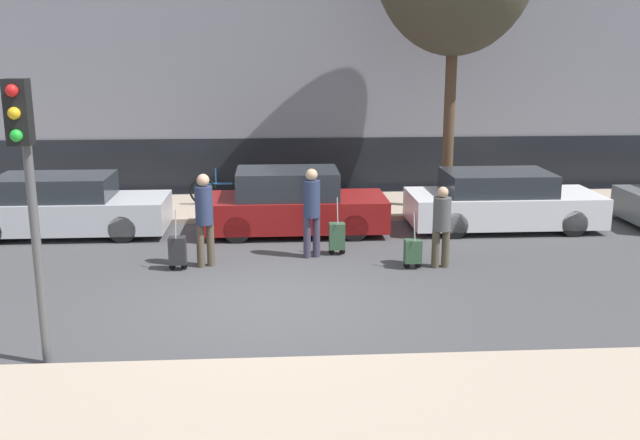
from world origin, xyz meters
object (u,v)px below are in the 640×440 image
Objects in this scene: parked_car_0 at (63,207)px; parked_car_1 at (293,204)px; parked_car_2 at (501,202)px; parked_bicycle at (223,191)px; pedestrian_right at (442,222)px; trolley_left at (177,251)px; trolley_center at (337,236)px; traffic_light at (26,167)px; trolley_right at (413,251)px; pedestrian_center at (312,207)px; pedestrian_left at (204,214)px.

parked_car_1 is (5.19, -0.17, 0.04)m from parked_car_0.
parked_bicycle is at bearing 159.42° from parked_car_2.
parked_car_0 is at bearing 154.71° from pedestrian_right.
parked_car_2 is 2.48× the size of parked_bicycle.
trolley_center is (3.12, 0.84, 0.01)m from trolley_left.
trolley_right is at bearing 35.05° from traffic_light.
pedestrian_right reaches higher than trolley_left.
trolley_left is at bearing 73.83° from traffic_light.
parked_car_0 is 5.94m from pedestrian_center.
parked_car_1 is 2.28× the size of pedestrian_center.
traffic_light reaches higher than parked_car_0.
trolley_right is at bearing -26.44° from pedestrian_left.
trolley_center is 0.76× the size of pedestrian_right.
trolley_right is at bearing -22.32° from parked_car_0.
pedestrian_right is at bearing 32.92° from traffic_light.
pedestrian_left is at bearing -166.06° from trolley_center.
trolley_right is (1.37, -1.04, -0.05)m from trolley_center.
traffic_light is (-6.26, -4.05, 1.80)m from pedestrian_right.
pedestrian_left is (-1.76, -2.48, 0.36)m from parked_car_1.
trolley_left is at bearing 177.48° from trolley_right.
parked_car_0 is 8.51m from pedestrian_right.
trolley_left is at bearing -130.36° from parked_car_1.
traffic_light reaches higher than trolley_right.
parked_car_2 is 3.69× the size of trolley_left.
trolley_left reaches higher than parked_bicycle.
pedestrian_center is 1.51× the size of trolley_center.
parked_bicycle is (-4.52, 5.42, -0.40)m from pedestrian_right.
traffic_light is (-4.34, -5.05, 2.31)m from trolley_center.
parked_car_0 is 1.04× the size of parked_car_2.
traffic_light is at bearing -140.17° from parked_car_2.
parked_car_1 is at bearing 127.73° from trolley_right.
parked_car_2 reaches higher than trolley_right.
parked_car_2 is 2.77× the size of pedestrian_right.
parked_bicycle is at bearing 79.59° from traffic_light.
trolley_left is 0.65× the size of pedestrian_center.
parked_car_0 is 4.21m from parked_bicycle.
trolley_left is 1.07× the size of trolley_right.
trolley_center is 0.68× the size of parked_bicycle.
pedestrian_center is 1.03× the size of parked_bicycle.
pedestrian_center is at bearing -21.41° from parked_car_0.
parked_car_0 is at bearing 121.53° from pedestrian_left.
pedestrian_center reaches higher than trolley_left.
pedestrian_right is at bearing 144.14° from pedestrian_center.
pedestrian_left is 4.54m from pedestrian_right.
parked_car_1 is at bearing 63.09° from traffic_light.
trolley_center is at bearing -65.03° from parked_car_1.
pedestrian_center is at bearing -65.65° from parked_bicycle.
pedestrian_left is 1.15× the size of pedestrian_right.
parked_bicycle is (-6.63, 2.49, -0.15)m from parked_car_2.
parked_car_2 is at bearing 48.20° from trolley_right.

